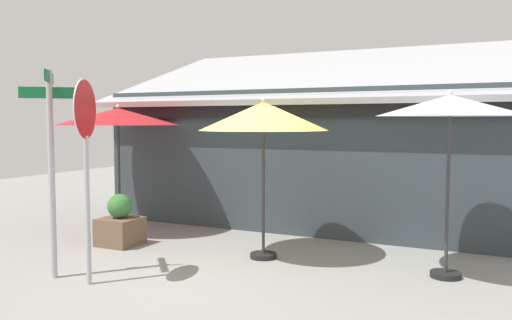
{
  "coord_description": "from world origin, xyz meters",
  "views": [
    {
      "loc": [
        3.91,
        -6.93,
        2.27
      ],
      "look_at": [
        -0.02,
        1.2,
        1.6
      ],
      "focal_mm": 37.18,
      "sensor_mm": 36.0,
      "label": 1
    }
  ],
  "objects_px": {
    "street_sign_post": "(51,153)",
    "stop_sign": "(86,139)",
    "patio_umbrella_crimson_left": "(118,117)",
    "patio_umbrella_mustard_center": "(263,117)",
    "sidewalk_planter": "(120,224)",
    "patio_umbrella_ivory_right": "(450,108)"
  },
  "relations": [
    {
      "from": "patio_umbrella_crimson_left",
      "to": "patio_umbrella_ivory_right",
      "type": "bearing_deg",
      "value": -4.27
    },
    {
      "from": "street_sign_post",
      "to": "patio_umbrella_ivory_right",
      "type": "distance_m",
      "value": 5.72
    },
    {
      "from": "street_sign_post",
      "to": "patio_umbrella_mustard_center",
      "type": "height_order",
      "value": "street_sign_post"
    },
    {
      "from": "street_sign_post",
      "to": "patio_umbrella_crimson_left",
      "type": "bearing_deg",
      "value": 113.54
    },
    {
      "from": "street_sign_post",
      "to": "sidewalk_planter",
      "type": "distance_m",
      "value": 2.51
    },
    {
      "from": "stop_sign",
      "to": "sidewalk_planter",
      "type": "bearing_deg",
      "value": 119.81
    },
    {
      "from": "stop_sign",
      "to": "patio_umbrella_mustard_center",
      "type": "height_order",
      "value": "stop_sign"
    },
    {
      "from": "patio_umbrella_ivory_right",
      "to": "sidewalk_planter",
      "type": "xyz_separation_m",
      "value": [
        -5.59,
        -0.47,
        -2.07
      ]
    },
    {
      "from": "street_sign_post",
      "to": "patio_umbrella_ivory_right",
      "type": "xyz_separation_m",
      "value": [
        5.11,
        2.48,
        0.64
      ]
    },
    {
      "from": "patio_umbrella_crimson_left",
      "to": "street_sign_post",
      "type": "bearing_deg",
      "value": -66.46
    },
    {
      "from": "street_sign_post",
      "to": "stop_sign",
      "type": "height_order",
      "value": "street_sign_post"
    },
    {
      "from": "patio_umbrella_mustard_center",
      "to": "patio_umbrella_ivory_right",
      "type": "xyz_separation_m",
      "value": [
        2.84,
        0.16,
        0.13
      ]
    },
    {
      "from": "patio_umbrella_crimson_left",
      "to": "patio_umbrella_mustard_center",
      "type": "xyz_separation_m",
      "value": [
        3.55,
        -0.64,
        -0.01
      ]
    },
    {
      "from": "street_sign_post",
      "to": "patio_umbrella_crimson_left",
      "type": "height_order",
      "value": "street_sign_post"
    },
    {
      "from": "sidewalk_planter",
      "to": "street_sign_post",
      "type": "bearing_deg",
      "value": -76.51
    },
    {
      "from": "patio_umbrella_mustard_center",
      "to": "street_sign_post",
      "type": "bearing_deg",
      "value": -134.46
    },
    {
      "from": "stop_sign",
      "to": "sidewalk_planter",
      "type": "relative_size",
      "value": 3.02
    },
    {
      "from": "street_sign_post",
      "to": "stop_sign",
      "type": "relative_size",
      "value": 1.05
    },
    {
      "from": "patio_umbrella_crimson_left",
      "to": "sidewalk_planter",
      "type": "bearing_deg",
      "value": -49.6
    },
    {
      "from": "street_sign_post",
      "to": "sidewalk_planter",
      "type": "xyz_separation_m",
      "value": [
        -0.48,
        2.01,
        -1.44
      ]
    },
    {
      "from": "patio_umbrella_ivory_right",
      "to": "sidewalk_planter",
      "type": "relative_size",
      "value": 2.87
    },
    {
      "from": "patio_umbrella_ivory_right",
      "to": "stop_sign",
      "type": "bearing_deg",
      "value": -150.6
    }
  ]
}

